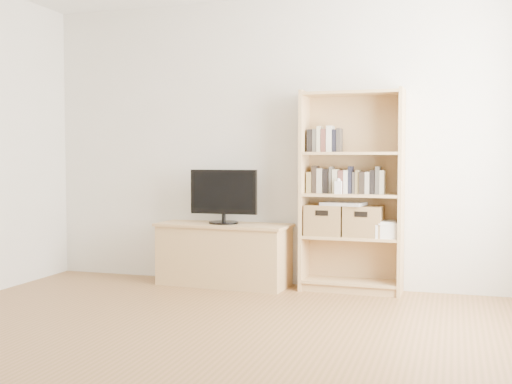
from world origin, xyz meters
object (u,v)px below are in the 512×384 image
at_px(basket_right, 364,221).
at_px(laptop, 344,204).
at_px(basket_left, 325,220).
at_px(tv_stand, 224,256).
at_px(television, 224,197).
at_px(bookshelf, 352,191).
at_px(baby_monitor, 338,188).

bearing_deg(basket_right, laptop, -177.07).
relative_size(basket_left, laptop, 0.91).
xyz_separation_m(basket_left, basket_right, (0.34, -0.01, -0.00)).
bearing_deg(tv_stand, television, -176.44).
bearing_deg(basket_left, tv_stand, -175.74).
bearing_deg(bookshelf, laptop, -170.16).
xyz_separation_m(tv_stand, bookshelf, (1.15, 0.07, 0.60)).
distance_m(basket_left, laptop, 0.22).
height_order(tv_stand, bookshelf, bookshelf).
relative_size(television, baby_monitor, 5.64).
xyz_separation_m(baby_monitor, basket_right, (0.20, 0.09, -0.29)).
bearing_deg(television, bookshelf, 2.63).
xyz_separation_m(television, baby_monitor, (1.05, -0.03, 0.10)).
distance_m(bookshelf, baby_monitor, 0.14).
bearing_deg(basket_left, basket_right, -0.96).
bearing_deg(baby_monitor, television, -177.40).
bearing_deg(basket_left, laptop, -3.27).
distance_m(tv_stand, basket_left, 0.98).
relative_size(baby_monitor, basket_left, 0.34).
relative_size(bookshelf, basket_left, 5.41).
xyz_separation_m(baby_monitor, laptop, (0.03, 0.08, -0.14)).
relative_size(basket_left, basket_right, 1.01).
bearing_deg(laptop, baby_monitor, -100.78).
bearing_deg(basket_left, baby_monitor, -35.12).
xyz_separation_m(basket_right, laptop, (-0.17, -0.00, 0.15)).
height_order(bookshelf, basket_right, bookshelf).
relative_size(bookshelf, baby_monitor, 15.80).
xyz_separation_m(bookshelf, basket_right, (0.11, -0.01, -0.25)).
distance_m(television, basket_left, 0.94).
bearing_deg(basket_left, television, -175.74).
height_order(tv_stand, laptop, laptop).
bearing_deg(bookshelf, television, -175.59).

